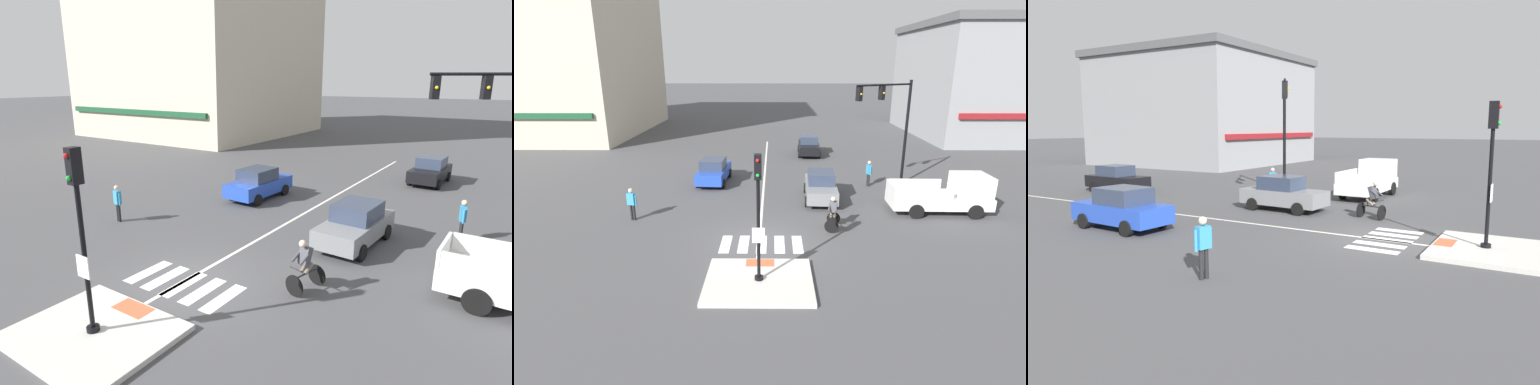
{
  "view_description": "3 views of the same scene",
  "coord_description": "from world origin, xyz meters",
  "views": [
    {
      "loc": [
        8.33,
        -8.62,
        6.15
      ],
      "look_at": [
        -0.85,
        5.23,
        1.63
      ],
      "focal_mm": 28.96,
      "sensor_mm": 36.0,
      "label": 1
    },
    {
      "loc": [
        0.51,
        -16.02,
        7.54
      ],
      "look_at": [
        0.34,
        3.93,
        1.07
      ],
      "focal_mm": 27.92,
      "sensor_mm": 36.0,
      "label": 2
    },
    {
      "loc": [
        -15.58,
        -4.96,
        3.94
      ],
      "look_at": [
        -0.07,
        4.03,
        1.4
      ],
      "focal_mm": 32.32,
      "sensor_mm": 36.0,
      "label": 3
    }
  ],
  "objects": [
    {
      "name": "cyclist",
      "position": [
        3.33,
        1.57,
        0.87
      ],
      "size": [
        0.89,
        1.21,
        1.68
      ],
      "color": "black",
      "rests_on": "ground"
    },
    {
      "name": "car_blue_westbound_far",
      "position": [
        -3.43,
        9.39,
        0.81
      ],
      "size": [
        2.0,
        4.18,
        1.64
      ],
      "color": "#2347B7",
      "rests_on": "ground"
    },
    {
      "name": "lane_centre_line",
      "position": [
        -0.11,
        10.0,
        0.0
      ],
      "size": [
        0.14,
        28.0,
        0.01
      ],
      "primitive_type": "cube",
      "color": "silver",
      "rests_on": "ground"
    },
    {
      "name": "ground_plane",
      "position": [
        0.0,
        0.0,
        0.0
      ],
      "size": [
        300.0,
        300.0,
        0.0
      ],
      "primitive_type": "plane",
      "color": "#474749"
    },
    {
      "name": "crosswalk_stripe_e",
      "position": [
        1.57,
        -0.14,
        0.0
      ],
      "size": [
        0.44,
        1.8,
        0.01
      ],
      "primitive_type": "cube",
      "color": "silver",
      "rests_on": "ground"
    },
    {
      "name": "pedestrian_waiting_far_side",
      "position": [
        6.62,
        8.65,
        0.98
      ],
      "size": [
        0.3,
        0.54,
        1.67
      ],
      "color": "black",
      "rests_on": "ground"
    },
    {
      "name": "crosswalk_stripe_b",
      "position": [
        -0.79,
        -0.14,
        0.0
      ],
      "size": [
        0.44,
        1.8,
        0.01
      ],
      "primitive_type": "cube",
      "color": "silver",
      "rests_on": "ground"
    },
    {
      "name": "traffic_light_mast",
      "position": [
        7.76,
        8.53,
        4.56
      ],
      "size": [
        3.86,
        2.37,
        6.61
      ],
      "color": "black",
      "rests_on": "ground"
    },
    {
      "name": "crosswalk_stripe_a",
      "position": [
        -1.57,
        -0.14,
        0.0
      ],
      "size": [
        0.44,
        1.8,
        0.01
      ],
      "primitive_type": "cube",
      "color": "silver",
      "rests_on": "ground"
    },
    {
      "name": "pickup_truck_white_cross_right",
      "position": [
        9.69,
        3.89,
        0.98
      ],
      "size": [
        5.13,
        2.13,
        2.08
      ],
      "color": "white",
      "rests_on": "ground"
    },
    {
      "name": "car_grey_eastbound_mid",
      "position": [
        3.25,
        5.99,
        0.81
      ],
      "size": [
        2.0,
        4.18,
        1.64
      ],
      "color": "slate",
      "rests_on": "ground"
    },
    {
      "name": "car_black_eastbound_distant",
      "position": [
        3.57,
        18.0,
        0.81
      ],
      "size": [
        1.98,
        4.17,
        1.64
      ],
      "color": "black",
      "rests_on": "ground"
    },
    {
      "name": "tactile_pad_front",
      "position": [
        0.0,
        -2.13,
        0.15
      ],
      "size": [
        1.1,
        0.6,
        0.01
      ],
      "primitive_type": "cube",
      "color": "#DB5B38",
      "rests_on": "traffic_island"
    },
    {
      "name": "crosswalk_stripe_d",
      "position": [
        0.79,
        -0.14,
        0.0
      ],
      "size": [
        0.44,
        1.8,
        0.01
      ],
      "primitive_type": "cube",
      "color": "silver",
      "rests_on": "ground"
    },
    {
      "name": "building_corner_left",
      "position": [
        25.39,
        28.88,
        5.9
      ],
      "size": [
        19.12,
        18.38,
        11.76
      ],
      "color": "gray",
      "rests_on": "ground"
    },
    {
      "name": "pedestrian_at_curb_left",
      "position": [
        -6.57,
        2.68,
        0.98
      ],
      "size": [
        0.54,
        0.3,
        1.67
      ],
      "color": "black",
      "rests_on": "ground"
    },
    {
      "name": "traffic_island",
      "position": [
        0.0,
        -3.37,
        0.07
      ],
      "size": [
        3.87,
        3.18,
        0.15
      ],
      "primitive_type": "cube",
      "color": "beige",
      "rests_on": "ground"
    },
    {
      "name": "signal_pole",
      "position": [
        0.0,
        -3.38,
        2.92
      ],
      "size": [
        0.44,
        0.38,
        4.59
      ],
      "color": "black",
      "rests_on": "traffic_island"
    },
    {
      "name": "crosswalk_stripe_c",
      "position": [
        0.0,
        -0.14,
        0.0
      ],
      "size": [
        0.44,
        1.8,
        0.01
      ],
      "primitive_type": "cube",
      "color": "silver",
      "rests_on": "ground"
    }
  ]
}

